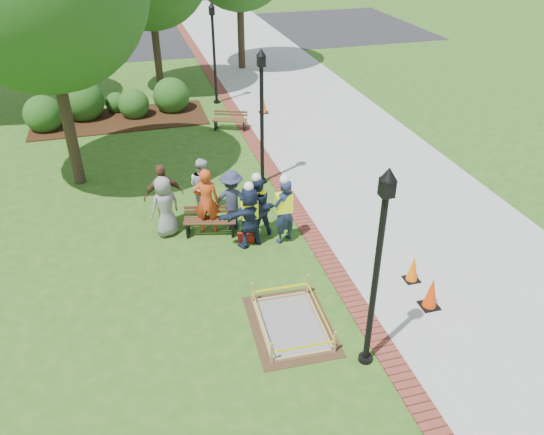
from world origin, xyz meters
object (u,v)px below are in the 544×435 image
object	(u,v)px
wet_concrete_pad	(291,318)
cone_front	(431,294)
hivis_worker_a	(249,214)
bench_near	(210,226)
lamp_near	(378,259)
hivis_worker_c	(257,205)
hivis_worker_b	(284,209)

from	to	relation	value
wet_concrete_pad	cone_front	distance (m)	3.19
hivis_worker_a	bench_near	bearing A→B (deg)	138.65
lamp_near	bench_near	bearing A→B (deg)	111.65
bench_near	lamp_near	world-z (taller)	lamp_near
cone_front	lamp_near	size ratio (longest dim) A/B	0.19
bench_near	hivis_worker_c	size ratio (longest dim) A/B	0.80
cone_front	hivis_worker_c	xyz separation A→B (m)	(-2.97, 3.99, 0.53)
wet_concrete_pad	hivis_worker_c	size ratio (longest dim) A/B	1.28
wet_concrete_pad	hivis_worker_b	bearing A→B (deg)	75.92
wet_concrete_pad	cone_front	xyz separation A→B (m)	(3.18, -0.25, 0.15)
hivis_worker_c	bench_near	bearing A→B (deg)	164.30
wet_concrete_pad	lamp_near	xyz separation A→B (m)	(1.13, -1.34, 2.25)
hivis_worker_b	bench_near	bearing A→B (deg)	154.79
bench_near	hivis_worker_c	xyz separation A→B (m)	(1.23, -0.35, 0.68)
bench_near	hivis_worker_b	distance (m)	2.15
wet_concrete_pad	bench_near	bearing A→B (deg)	104.03
hivis_worker_a	hivis_worker_c	size ratio (longest dim) A/B	1.01
bench_near	hivis_worker_c	world-z (taller)	hivis_worker_c
wet_concrete_pad	cone_front	bearing A→B (deg)	-4.58
hivis_worker_a	hivis_worker_b	distance (m)	0.91
lamp_near	hivis_worker_c	world-z (taller)	lamp_near
bench_near	hivis_worker_c	distance (m)	1.45
bench_near	hivis_worker_a	size ratio (longest dim) A/B	0.79
wet_concrete_pad	hivis_worker_b	size ratio (longest dim) A/B	1.21
cone_front	hivis_worker_c	world-z (taller)	hivis_worker_c
lamp_near	hivis_worker_c	distance (m)	5.39
lamp_near	hivis_worker_a	distance (m)	5.03
hivis_worker_a	hivis_worker_b	xyz separation A→B (m)	(0.91, -0.05, 0.04)
wet_concrete_pad	hivis_worker_b	xyz separation A→B (m)	(0.81, 3.22, 0.73)
hivis_worker_a	hivis_worker_c	distance (m)	0.56
wet_concrete_pad	hivis_worker_c	xyz separation A→B (m)	(0.21, 3.74, 0.68)
wet_concrete_pad	cone_front	size ratio (longest dim) A/B	2.97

